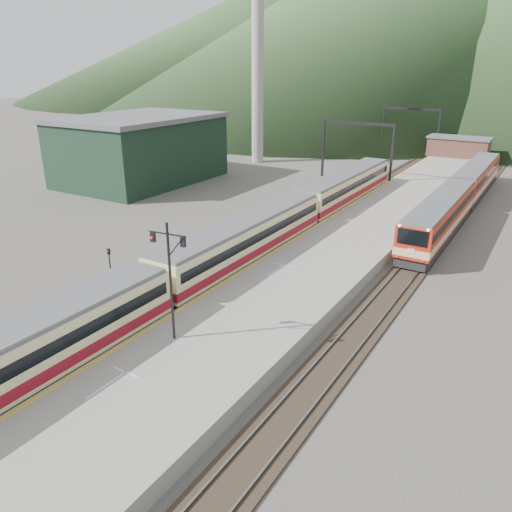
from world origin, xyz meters
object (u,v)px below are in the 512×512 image
Objects in this scene: main_train at (246,240)px; signal_mast at (170,270)px; second_train at (460,196)px; worker at (43,329)px.

main_train is 9.38× the size of signal_mast.
main_train is 1.64× the size of second_train.
main_train reaches higher than worker.
main_train is at bearing 105.90° from signal_mast.
second_train is at bearing 64.28° from main_train.
signal_mast is at bearing -134.26° from worker.
second_train is 5.73× the size of signal_mast.
signal_mast reaches higher than worker.
signal_mast is at bearing -74.10° from main_train.
signal_mast is (-7.79, -36.90, 3.10)m from second_train.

